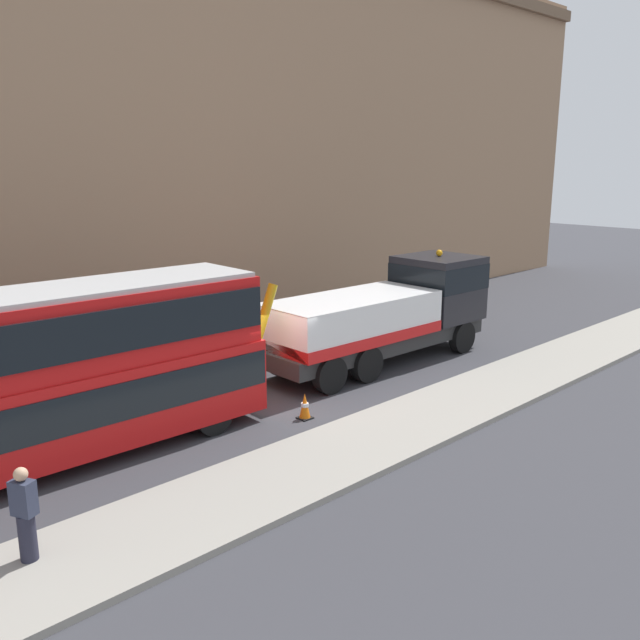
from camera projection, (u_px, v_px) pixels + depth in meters
ground_plane at (261, 401)px, 19.56m from camera, size 120.00×120.00×0.00m
near_kerb at (368, 441)px, 16.59m from camera, size 60.00×2.80×0.15m
building_facade at (117, 124)px, 23.04m from camera, size 60.00×1.50×16.00m
recovery_tow_truck at (388, 312)px, 23.11m from camera, size 10.17×2.86×3.67m
double_decker_bus at (36, 373)px, 14.93m from camera, size 11.10×2.83×4.06m
pedestrian_onlooker at (25, 515)px, 11.36m from camera, size 0.41×0.47×1.71m
traffic_cone_near_bus at (305, 407)px, 18.17m from camera, size 0.36×0.36×0.72m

